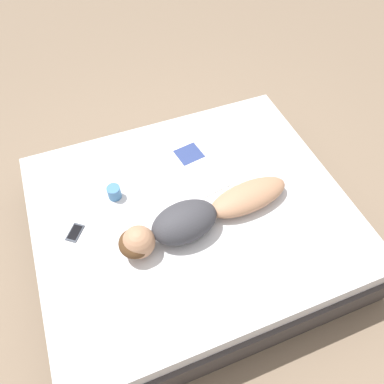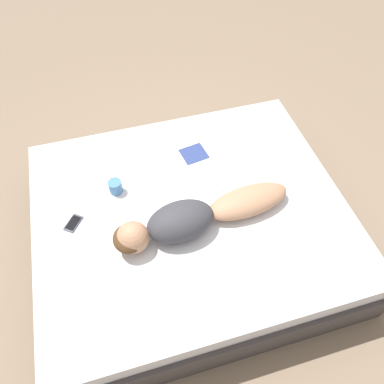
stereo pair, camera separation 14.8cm
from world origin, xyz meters
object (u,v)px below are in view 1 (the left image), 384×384
Objects in this scene: person at (196,218)px; coffee_mug at (114,192)px; open_magazine at (198,165)px; cell_phone at (75,233)px.

person is 0.62m from coffee_mug.
open_magazine is at bearing -85.18° from coffee_mug.
cell_phone is (-0.20, 0.32, -0.05)m from coffee_mug.
person reaches higher than open_magazine.
person is at bearing -160.14° from cell_phone.
coffee_mug is at bearing -111.28° from cell_phone.
open_magazine is 4.58× the size of coffee_mug.
person reaches higher than coffee_mug.
coffee_mug reaches higher than open_magazine.
coffee_mug reaches higher than cell_phone.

